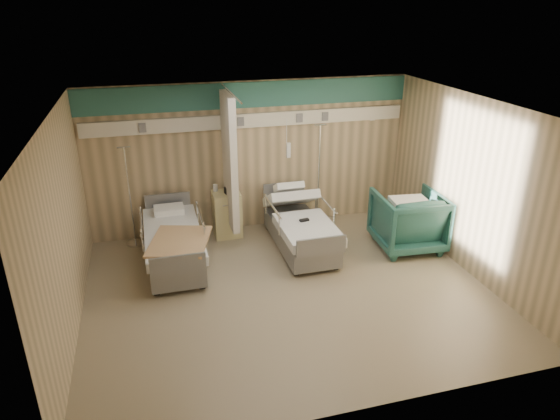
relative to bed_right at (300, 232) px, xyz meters
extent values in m
cube|color=gray|center=(-0.60, -1.30, -0.32)|extent=(6.00, 5.00, 0.00)
cube|color=tan|center=(-0.60, 1.20, 1.08)|extent=(6.00, 0.04, 2.80)
cube|color=tan|center=(-0.60, -3.80, 1.08)|extent=(6.00, 0.04, 2.80)
cube|color=tan|center=(-3.60, -1.30, 1.08)|extent=(0.04, 5.00, 2.80)
cube|color=tan|center=(2.40, -1.30, 1.08)|extent=(0.04, 5.00, 2.80)
cube|color=silver|center=(-0.60, -1.30, 2.48)|extent=(6.00, 5.00, 0.04)
cube|color=#2E6C64|center=(-0.60, 1.18, 2.23)|extent=(6.00, 0.04, 0.45)
cube|color=silver|center=(-0.60, 1.15, 1.79)|extent=(5.88, 0.08, 0.25)
cylinder|color=silver|center=(-1.10, 0.30, 2.44)|extent=(0.03, 1.80, 0.03)
cube|color=beige|center=(-1.10, 0.65, 1.19)|extent=(0.12, 0.90, 2.35)
cube|color=beige|center=(-1.15, 0.90, 0.11)|extent=(0.50, 0.48, 0.85)
imported|color=#21534C|center=(1.85, -0.44, 0.20)|extent=(1.18, 1.21, 1.03)
cube|color=silver|center=(1.83, -0.48, 0.75)|extent=(0.68, 0.62, 0.07)
cylinder|color=silver|center=(0.67, 0.98, -0.30)|extent=(0.36, 0.36, 0.03)
cylinder|color=silver|center=(0.67, 0.98, 0.67)|extent=(0.03, 0.03, 1.98)
cylinder|color=silver|center=(0.67, 0.98, 1.66)|extent=(0.24, 0.03, 0.03)
cylinder|color=silver|center=(-2.84, 0.96, -0.30)|extent=(0.33, 0.33, 0.03)
cylinder|color=silver|center=(-2.84, 0.96, 0.59)|extent=(0.03, 0.03, 1.82)
cylinder|color=silver|center=(-2.84, 0.96, 1.50)|extent=(0.22, 0.03, 0.03)
cube|color=black|center=(0.00, -0.21, 0.33)|extent=(0.17, 0.09, 0.04)
cube|color=tan|center=(-2.12, -0.46, 0.33)|extent=(1.13, 1.29, 0.04)
cube|color=black|center=(-1.06, 0.85, 0.60)|extent=(0.25, 0.19, 0.12)
cylinder|color=white|center=(-1.32, 1.04, 0.60)|extent=(0.11, 0.11, 0.13)
camera|label=1|loc=(-2.44, -7.57, 3.83)|focal=32.00mm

